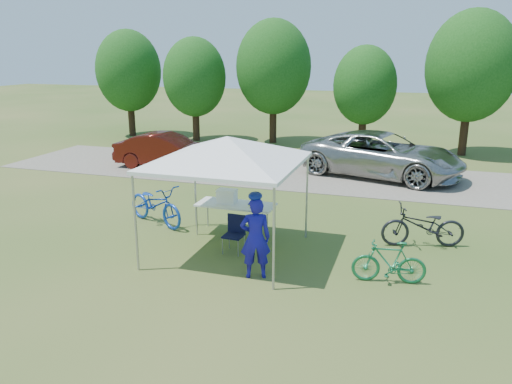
# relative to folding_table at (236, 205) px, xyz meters

# --- Properties ---
(ground) EXTENTS (100.00, 100.00, 0.00)m
(ground) POSITION_rel_folding_table_xyz_m (0.25, -1.19, -0.77)
(ground) COLOR #2D5119
(ground) RESTS_ON ground
(gravel_strip) EXTENTS (24.00, 5.00, 0.02)m
(gravel_strip) POSITION_rel_folding_table_xyz_m (0.25, 6.81, -0.76)
(gravel_strip) COLOR gray
(gravel_strip) RESTS_ON ground
(canopy) EXTENTS (4.53, 4.53, 3.00)m
(canopy) POSITION_rel_folding_table_xyz_m (0.25, -1.19, 1.89)
(canopy) COLOR #A5A5AA
(canopy) RESTS_ON ground
(treeline) EXTENTS (24.89, 4.28, 6.30)m
(treeline) POSITION_rel_folding_table_xyz_m (-0.04, 12.86, 2.77)
(treeline) COLOR #382314
(treeline) RESTS_ON ground
(folding_table) EXTENTS (1.97, 0.82, 0.81)m
(folding_table) POSITION_rel_folding_table_xyz_m (0.00, 0.00, 0.00)
(folding_table) COLOR white
(folding_table) RESTS_ON ground
(folding_chair) EXTENTS (0.46, 0.48, 0.86)m
(folding_chair) POSITION_rel_folding_table_xyz_m (0.36, -1.05, -0.26)
(folding_chair) COLOR black
(folding_chair) RESTS_ON ground
(cooler) EXTENTS (0.49, 0.33, 0.35)m
(cooler) POSITION_rel_folding_table_xyz_m (-0.24, 0.00, 0.22)
(cooler) COLOR white
(cooler) RESTS_ON folding_table
(ice_cream_cup) EXTENTS (0.07, 0.07, 0.05)m
(ice_cream_cup) POSITION_rel_folding_table_xyz_m (0.39, -0.05, 0.07)
(ice_cream_cup) COLOR #D2E535
(ice_cream_cup) RESTS_ON folding_table
(cyclist) EXTENTS (0.73, 0.61, 1.72)m
(cyclist) POSITION_rel_folding_table_xyz_m (1.24, -2.25, 0.09)
(cyclist) COLOR #171296
(cyclist) RESTS_ON ground
(bike_blue) EXTENTS (2.22, 1.54, 1.11)m
(bike_blue) POSITION_rel_folding_table_xyz_m (-2.34, 0.10, -0.21)
(bike_blue) COLOR #133DA9
(bike_blue) RESTS_ON ground
(bike_green) EXTENTS (1.52, 0.63, 0.89)m
(bike_green) POSITION_rel_folding_table_xyz_m (3.87, -1.68, -0.32)
(bike_green) COLOR #176B3F
(bike_green) RESTS_ON ground
(bike_dark) EXTENTS (2.07, 1.18, 1.03)m
(bike_dark) POSITION_rel_folding_table_xyz_m (4.53, 0.57, -0.25)
(bike_dark) COLOR black
(bike_dark) RESTS_ON ground
(minivan) EXTENTS (6.39, 4.18, 1.64)m
(minivan) POSITION_rel_folding_table_xyz_m (3.08, 7.39, 0.07)
(minivan) COLOR #A1A19D
(minivan) RESTS_ON gravel_strip
(sedan) EXTENTS (4.18, 1.55, 1.36)m
(sedan) POSITION_rel_folding_table_xyz_m (-5.20, 6.28, -0.06)
(sedan) COLOR #49120C
(sedan) RESTS_ON gravel_strip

